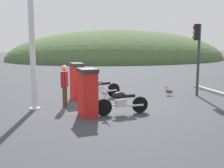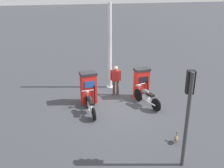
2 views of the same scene
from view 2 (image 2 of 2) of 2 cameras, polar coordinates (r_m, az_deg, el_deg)
ground_plane at (r=12.90m, az=1.43°, el=-4.51°), size 120.00×120.00×0.00m
fuel_pump_near at (r=12.86m, az=-5.12°, el=-0.74°), size 0.65×0.86×1.59m
fuel_pump_far at (r=13.48m, az=6.44°, el=0.26°), size 0.58×0.83×1.58m
motorcycle_near_pump at (r=11.97m, az=-4.75°, el=-4.41°), size 1.89×0.56×0.92m
motorcycle_far_pump at (r=12.73m, az=7.53°, el=-2.72°), size 1.89×0.79×0.95m
attendant_person at (r=13.66m, az=0.83°, el=1.18°), size 0.31×0.57×1.60m
wandering_duck at (r=10.25m, az=13.85°, el=-11.40°), size 0.38×0.31×0.41m
roadside_traffic_light at (r=8.25m, az=16.33°, el=-3.91°), size 0.40×0.29×3.24m
canopy_support_pole at (r=14.29m, az=-0.49°, el=7.76°), size 0.40×0.40×4.67m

